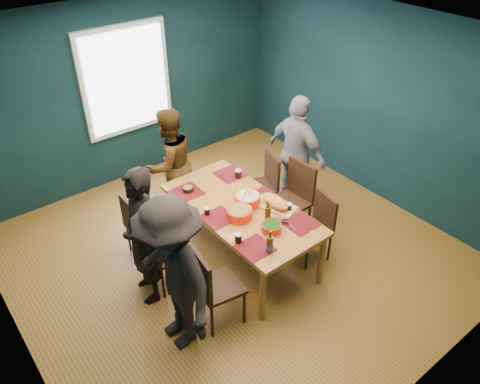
# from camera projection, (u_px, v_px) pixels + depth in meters

# --- Properties ---
(room) EXTENTS (5.01, 5.01, 2.71)m
(room) POSITION_uv_depth(u_px,v_px,m) (218.00, 152.00, 5.31)
(room) COLOR olive
(room) RESTS_ON ground
(dining_table) EXTENTS (1.03, 2.01, 0.76)m
(dining_table) POSITION_uv_depth(u_px,v_px,m) (241.00, 212.00, 5.51)
(dining_table) COLOR #A87432
(dining_table) RESTS_ON floor
(chair_left_far) EXTENTS (0.40, 0.40, 0.87)m
(chair_left_far) POSITION_uv_depth(u_px,v_px,m) (138.00, 223.00, 5.63)
(chair_left_far) COLOR black
(chair_left_far) RESTS_ON floor
(chair_left_mid) EXTENTS (0.55, 0.55, 0.96)m
(chair_left_mid) POSITION_uv_depth(u_px,v_px,m) (165.00, 248.00, 5.18)
(chair_left_mid) COLOR black
(chair_left_mid) RESTS_ON floor
(chair_left_near) EXTENTS (0.51, 0.51, 0.97)m
(chair_left_near) POSITION_uv_depth(u_px,v_px,m) (211.00, 282.00, 4.74)
(chair_left_near) COLOR black
(chair_left_near) RESTS_ON floor
(chair_right_far) EXTENTS (0.51, 0.51, 0.91)m
(chair_right_far) POSITION_uv_depth(u_px,v_px,m) (265.00, 181.00, 6.34)
(chair_right_far) COLOR black
(chair_right_far) RESTS_ON floor
(chair_right_mid) EXTENTS (0.47, 0.47, 1.01)m
(chair_right_mid) POSITION_uv_depth(u_px,v_px,m) (295.00, 194.00, 5.99)
(chair_right_mid) COLOR black
(chair_right_mid) RESTS_ON floor
(chair_right_near) EXTENTS (0.45, 0.45, 0.87)m
(chair_right_near) POSITION_uv_depth(u_px,v_px,m) (318.00, 222.00, 5.64)
(chair_right_near) COLOR black
(chair_right_near) RESTS_ON floor
(person_far_left) EXTENTS (0.50, 0.66, 1.64)m
(person_far_left) POSITION_uv_depth(u_px,v_px,m) (142.00, 237.00, 4.93)
(person_far_left) COLOR black
(person_far_left) RESTS_ON floor
(person_back) EXTENTS (0.81, 0.66, 1.57)m
(person_back) POSITION_uv_depth(u_px,v_px,m) (170.00, 164.00, 6.21)
(person_back) COLOR black
(person_back) RESTS_ON floor
(person_right) EXTENTS (0.46, 1.00, 1.66)m
(person_right) POSITION_uv_depth(u_px,v_px,m) (297.00, 154.00, 6.35)
(person_right) COLOR white
(person_right) RESTS_ON floor
(person_near_left) EXTENTS (0.67, 1.14, 1.74)m
(person_near_left) POSITION_uv_depth(u_px,v_px,m) (173.00, 276.00, 4.39)
(person_near_left) COLOR black
(person_near_left) RESTS_ON floor
(bowl_salad) EXTENTS (0.29, 0.29, 0.12)m
(bowl_salad) POSITION_uv_depth(u_px,v_px,m) (239.00, 213.00, 5.27)
(bowl_salad) COLOR red
(bowl_salad) RESTS_ON dining_table
(bowl_dumpling) EXTENTS (0.31, 0.31, 0.29)m
(bowl_dumpling) POSITION_uv_depth(u_px,v_px,m) (248.00, 199.00, 5.48)
(bowl_dumpling) COLOR red
(bowl_dumpling) RESTS_ON dining_table
(bowl_herbs) EXTENTS (0.22, 0.22, 0.10)m
(bowl_herbs) POSITION_uv_depth(u_px,v_px,m) (271.00, 227.00, 5.08)
(bowl_herbs) COLOR red
(bowl_herbs) RESTS_ON dining_table
(cutting_board) EXTENTS (0.40, 0.63, 0.14)m
(cutting_board) POSITION_uv_depth(u_px,v_px,m) (275.00, 203.00, 5.44)
(cutting_board) COLOR tan
(cutting_board) RESTS_ON dining_table
(small_bowl) EXTENTS (0.14, 0.14, 0.06)m
(small_bowl) POSITION_uv_depth(u_px,v_px,m) (188.00, 189.00, 5.72)
(small_bowl) COLOR black
(small_bowl) RESTS_ON dining_table
(beer_bottle_a) EXTENTS (0.08, 0.08, 0.28)m
(beer_bottle_a) POSITION_uv_depth(u_px,v_px,m) (270.00, 245.00, 4.77)
(beer_bottle_a) COLOR #462B0C
(beer_bottle_a) RESTS_ON dining_table
(beer_bottle_b) EXTENTS (0.07, 0.07, 0.27)m
(beer_bottle_b) POSITION_uv_depth(u_px,v_px,m) (268.00, 214.00, 5.19)
(beer_bottle_b) COLOR #462B0C
(beer_bottle_b) RESTS_ON dining_table
(cola_glass_a) EXTENTS (0.08, 0.08, 0.11)m
(cola_glass_a) POSITION_uv_depth(u_px,v_px,m) (238.00, 238.00, 4.92)
(cola_glass_a) COLOR black
(cola_glass_a) RESTS_ON dining_table
(cola_glass_b) EXTENTS (0.07, 0.07, 0.09)m
(cola_glass_b) POSITION_uv_depth(u_px,v_px,m) (289.00, 207.00, 5.39)
(cola_glass_b) COLOR black
(cola_glass_b) RESTS_ON dining_table
(cola_glass_c) EXTENTS (0.08, 0.08, 0.11)m
(cola_glass_c) POSITION_uv_depth(u_px,v_px,m) (238.00, 173.00, 5.95)
(cola_glass_c) COLOR black
(cola_glass_c) RESTS_ON dining_table
(cola_glass_d) EXTENTS (0.07, 0.07, 0.09)m
(cola_glass_d) POSITION_uv_depth(u_px,v_px,m) (207.00, 211.00, 5.33)
(cola_glass_d) COLOR black
(cola_glass_d) RESTS_ON dining_table
(napkin_a) EXTENTS (0.17, 0.17, 0.00)m
(napkin_a) POSITION_uv_depth(u_px,v_px,m) (259.00, 195.00, 5.67)
(napkin_a) COLOR #F37266
(napkin_a) RESTS_ON dining_table
(napkin_b) EXTENTS (0.15, 0.15, 0.00)m
(napkin_b) POSITION_uv_depth(u_px,v_px,m) (234.00, 237.00, 5.02)
(napkin_b) COLOR #F37266
(napkin_b) RESTS_ON dining_table
(napkin_c) EXTENTS (0.20, 0.20, 0.00)m
(napkin_c) POSITION_uv_depth(u_px,v_px,m) (307.00, 228.00, 5.15)
(napkin_c) COLOR #F37266
(napkin_c) RESTS_ON dining_table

